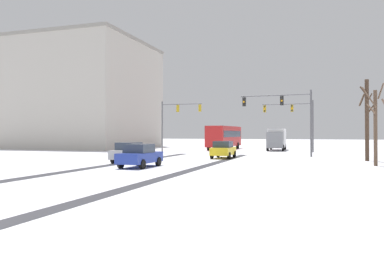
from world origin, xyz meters
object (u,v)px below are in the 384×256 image
at_px(bare_tree_sidewalk_far, 367,118).
at_px(bare_tree_sidewalk_mid, 376,124).
at_px(car_yellow_cab_lead, 223,150).
at_px(box_truck_delivery, 277,139).
at_px(car_silver_second, 129,152).
at_px(traffic_signal_far_left, 176,116).
at_px(office_building_far_left_block, 81,96).
at_px(traffic_signal_far_right, 295,115).
at_px(traffic_signal_near_right, 285,109).
at_px(car_blue_third, 140,155).
at_px(bus_oncoming, 224,136).

bearing_deg(bare_tree_sidewalk_far, bare_tree_sidewalk_mid, -89.78).
xyz_separation_m(car_yellow_cab_lead, box_truck_delivery, (3.05, 18.90, 0.82)).
bearing_deg(box_truck_delivery, car_silver_second, -108.88).
relative_size(traffic_signal_far_left, box_truck_delivery, 0.87).
bearing_deg(office_building_far_left_block, traffic_signal_far_right, -7.59).
relative_size(box_truck_delivery, office_building_far_left_block, 0.34).
distance_m(traffic_signal_near_right, bare_tree_sidewalk_far, 7.55).
bearing_deg(bare_tree_sidewalk_far, office_building_far_left_block, 155.16).
bearing_deg(box_truck_delivery, traffic_signal_near_right, -81.29).
bearing_deg(car_yellow_cab_lead, car_blue_third, -105.66).
xyz_separation_m(bare_tree_sidewalk_far, office_building_far_left_block, (-41.61, 19.26, 5.01)).
xyz_separation_m(traffic_signal_far_right, office_building_far_left_block, (-34.81, 4.64, 3.99)).
height_order(car_silver_second, box_truck_delivery, box_truck_delivery).
bearing_deg(bare_tree_sidewalk_mid, traffic_signal_near_right, 131.59).
xyz_separation_m(traffic_signal_far_right, bus_oncoming, (-10.19, 4.47, -2.67)).
distance_m(bus_oncoming, box_truck_delivery, 7.55).
height_order(car_yellow_cab_lead, car_blue_third, same).
bearing_deg(traffic_signal_far_right, box_truck_delivery, 122.79).
xyz_separation_m(traffic_signal_far_left, office_building_far_left_block, (-20.24, 8.69, 4.03)).
distance_m(traffic_signal_far_left, bare_tree_sidewalk_mid, 26.67).
height_order(traffic_signal_near_right, bare_tree_sidewalk_mid, traffic_signal_near_right).
xyz_separation_m(car_blue_third, bus_oncoming, (-1.29, 30.62, 1.18)).
relative_size(car_yellow_cab_lead, bare_tree_sidewalk_mid, 0.69).
xyz_separation_m(traffic_signal_near_right, bare_tree_sidewalk_mid, (7.02, -7.91, -1.62)).
relative_size(car_yellow_cab_lead, box_truck_delivery, 0.55).
relative_size(car_blue_third, bus_oncoming, 0.37).
bearing_deg(bare_tree_sidewalk_mid, car_silver_second, -172.52).
bearing_deg(traffic_signal_far_left, traffic_signal_far_right, 15.54).
distance_m(car_blue_third, bare_tree_sidewalk_far, 19.68).
height_order(traffic_signal_near_right, bus_oncoming, traffic_signal_near_right).
distance_m(car_blue_third, office_building_far_left_block, 40.99).
distance_m(bus_oncoming, bare_tree_sidewalk_far, 25.61).
distance_m(car_silver_second, bare_tree_sidewalk_mid, 18.82).
bearing_deg(bare_tree_sidewalk_far, traffic_signal_far_left, 153.69).
bearing_deg(traffic_signal_far_left, car_blue_third, -75.60).
height_order(bus_oncoming, office_building_far_left_block, office_building_far_left_block).
bearing_deg(bus_oncoming, car_yellow_cab_lead, -76.89).
xyz_separation_m(car_silver_second, car_blue_third, (2.80, -3.83, 0.00)).
relative_size(traffic_signal_near_right, bus_oncoming, 0.63).
xyz_separation_m(traffic_signal_far_left, car_silver_second, (2.87, -18.27, -3.80)).
height_order(car_blue_third, box_truck_delivery, box_truck_delivery).
relative_size(traffic_signal_near_right, traffic_signal_far_left, 1.07).
height_order(traffic_signal_far_left, bare_tree_sidewalk_mid, traffic_signal_far_left).
height_order(traffic_signal_far_right, box_truck_delivery, traffic_signal_far_right).
xyz_separation_m(traffic_signal_near_right, traffic_signal_far_left, (-14.38, 7.93, -0.06)).
relative_size(car_yellow_cab_lead, car_blue_third, 1.00).
xyz_separation_m(car_yellow_cab_lead, car_silver_second, (-5.99, -7.55, 0.00)).
bearing_deg(bare_tree_sidewalk_far, car_blue_third, -143.73).
bearing_deg(office_building_far_left_block, bare_tree_sidewalk_mid, -30.50).
height_order(car_silver_second, car_blue_third, same).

